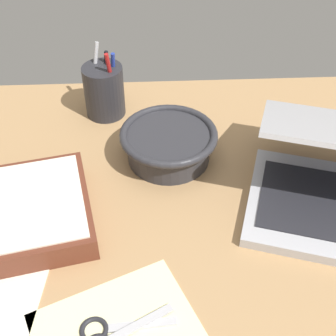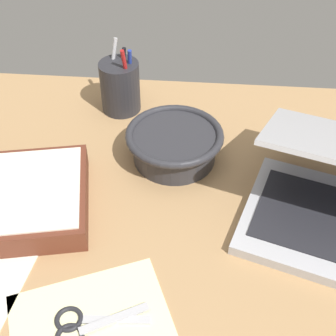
% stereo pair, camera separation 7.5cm
% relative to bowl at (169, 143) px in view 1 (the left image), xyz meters
% --- Properties ---
extents(desk_top, '(1.40, 1.00, 0.02)m').
position_rel_bowl_xyz_m(desk_top, '(0.05, -0.23, -0.04)').
color(desk_top, tan).
rests_on(desk_top, ground).
extents(bowl, '(0.18, 0.18, 0.06)m').
position_rel_bowl_xyz_m(bowl, '(0.00, 0.00, 0.00)').
color(bowl, '#2D2D33').
rests_on(bowl, desk_top).
extents(pen_cup, '(0.08, 0.08, 0.15)m').
position_rel_bowl_xyz_m(pen_cup, '(-0.12, 0.15, 0.02)').
color(pen_cup, '#28282D').
rests_on(pen_cup, desk_top).
extents(scissors, '(0.13, 0.08, 0.01)m').
position_rel_bowl_xyz_m(scissors, '(-0.10, -0.35, -0.03)').
color(scissors, '#B7B7BC').
rests_on(scissors, desk_top).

